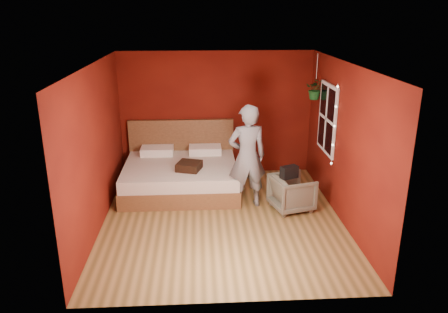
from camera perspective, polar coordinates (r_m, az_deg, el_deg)
floor at (r=7.53m, az=-0.22°, el=-8.08°), size 4.50×4.50×0.00m
room_walls at (r=6.94m, az=-0.24°, el=4.39°), size 4.04×4.54×2.62m
window at (r=8.18m, az=13.32°, el=4.83°), size 0.05×0.97×1.27m
fairy_lights at (r=7.69m, az=14.22°, el=3.88°), size 0.04×0.04×1.45m
bed at (r=8.66m, az=-5.66°, el=-2.21°), size 2.19×1.86×1.20m
person at (r=7.67m, az=3.04°, el=-0.03°), size 0.74×0.54×1.87m
armchair at (r=7.83m, az=8.85°, el=-4.70°), size 0.84×0.83×0.63m
handbag at (r=7.59m, az=8.52°, el=-2.03°), size 0.33×0.26×0.21m
throw_pillow at (r=8.14m, az=-4.58°, el=-1.25°), size 0.52×0.52×0.15m
hanging_plant at (r=8.64m, az=11.87°, el=8.62°), size 0.43×0.39×0.87m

